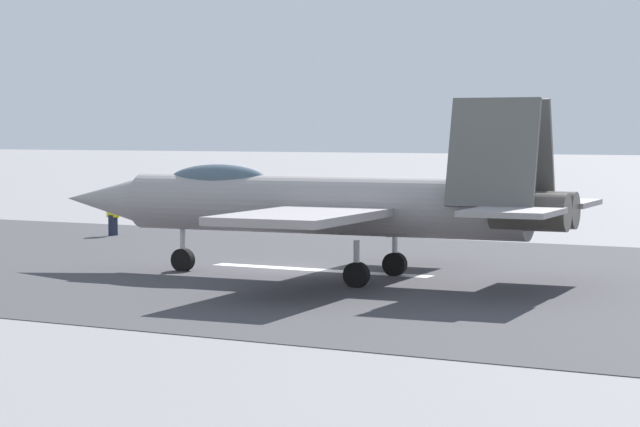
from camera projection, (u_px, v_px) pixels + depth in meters
The scene contains 5 objects.
ground_plane at pixel (309, 270), 41.49m from camera, with size 400.00×400.00×0.00m, color gray.
runway_strip at pixel (309, 270), 41.48m from camera, with size 240.00×26.00×0.02m.
fighter_jet at pixel (323, 203), 38.89m from camera, with size 17.78×13.31×5.58m.
crew_person at pixel (113, 216), 54.89m from camera, with size 0.70×0.36×1.74m.
marker_cone_mid at pixel (392, 231), 54.44m from camera, with size 0.44×0.44×0.55m, color orange.
Camera 1 is at (-19.86, 36.18, 4.63)m, focal length 70.14 mm.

